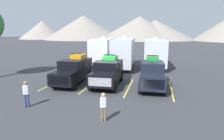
% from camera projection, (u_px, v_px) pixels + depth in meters
% --- Properties ---
extents(ground_plane, '(240.00, 240.00, 0.00)m').
position_uv_depth(ground_plane, '(109.00, 86.00, 16.71)').
color(ground_plane, '#38383D').
extents(pickup_truck_a, '(2.25, 5.73, 2.61)m').
position_uv_depth(pickup_truck_a, '(74.00, 70.00, 17.66)').
color(pickup_truck_a, black).
rests_on(pickup_truck_a, ground).
extents(pickup_truck_b, '(2.33, 5.31, 2.58)m').
position_uv_depth(pickup_truck_b, '(108.00, 71.00, 16.86)').
color(pickup_truck_b, black).
rests_on(pickup_truck_b, ground).
extents(pickup_truck_c, '(2.21, 5.33, 2.60)m').
position_uv_depth(pickup_truck_c, '(152.00, 73.00, 16.14)').
color(pickup_truck_c, black).
rests_on(pickup_truck_c, ground).
extents(lot_stripe_a, '(0.12, 5.50, 0.01)m').
position_uv_depth(lot_stripe_a, '(55.00, 82.00, 17.84)').
color(lot_stripe_a, gold).
rests_on(lot_stripe_a, ground).
extents(lot_stripe_b, '(0.12, 5.50, 0.01)m').
position_uv_depth(lot_stripe_b, '(91.00, 85.00, 17.08)').
color(lot_stripe_b, gold).
rests_on(lot_stripe_b, ground).
extents(lot_stripe_c, '(0.12, 5.50, 0.01)m').
position_uv_depth(lot_stripe_c, '(129.00, 87.00, 16.32)').
color(lot_stripe_c, gold).
rests_on(lot_stripe_c, ground).
extents(lot_stripe_d, '(0.12, 5.50, 0.01)m').
position_uv_depth(lot_stripe_d, '(171.00, 90.00, 15.56)').
color(lot_stripe_d, gold).
rests_on(lot_stripe_d, ground).
extents(camper_trailer_a, '(2.82, 7.34, 3.89)m').
position_uv_depth(camper_trailer_a, '(103.00, 51.00, 25.82)').
color(camper_trailer_a, silver).
rests_on(camper_trailer_a, ground).
extents(camper_trailer_b, '(2.83, 8.73, 3.98)m').
position_uv_depth(camper_trailer_b, '(124.00, 52.00, 24.12)').
color(camper_trailer_b, silver).
rests_on(camper_trailer_b, ground).
extents(camper_trailer_c, '(3.00, 7.98, 3.85)m').
position_uv_depth(camper_trailer_c, '(154.00, 52.00, 24.39)').
color(camper_trailer_c, silver).
rests_on(camper_trailer_c, ground).
extents(person_a, '(0.34, 0.28, 1.66)m').
position_uv_depth(person_a, '(26.00, 92.00, 11.88)').
color(person_a, navy).
rests_on(person_a, ground).
extents(person_b, '(0.33, 0.25, 1.57)m').
position_uv_depth(person_b, '(103.00, 105.00, 9.98)').
color(person_b, '#726047').
rests_on(person_b, ground).
extents(mountain_ridge, '(140.13, 45.35, 16.22)m').
position_uv_depth(mountain_ridge, '(152.00, 27.00, 99.74)').
color(mountain_ridge, gray).
rests_on(mountain_ridge, ground).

